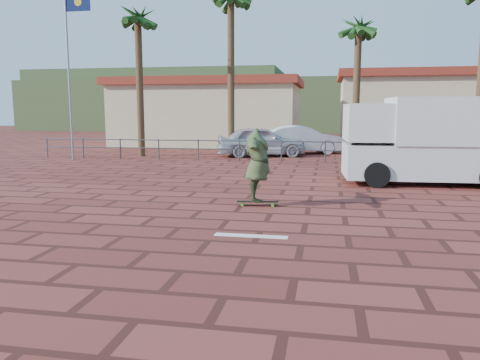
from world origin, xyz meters
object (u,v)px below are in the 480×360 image
object	(u,v)px
skateboarder	(258,165)
campervan	(431,139)
car_silver	(261,141)
car_white	(300,140)
longboard	(258,202)

from	to	relation	value
skateboarder	campervan	size ratio (longest dim) A/B	0.41
skateboarder	campervan	bearing A→B (deg)	-55.13
skateboarder	car_silver	world-z (taller)	skateboarder
campervan	car_white	distance (m)	11.31
skateboarder	campervan	distance (m)	6.79
campervan	car_silver	world-z (taller)	campervan
skateboarder	car_white	distance (m)	14.85
longboard	car_silver	size ratio (longest dim) A/B	0.24
campervan	longboard	bearing A→B (deg)	-140.34
longboard	car_white	size ratio (longest dim) A/B	0.23
skateboarder	car_silver	bearing A→B (deg)	-0.51
car_white	campervan	bearing A→B (deg)	-174.53
longboard	campervan	bearing A→B (deg)	35.65
longboard	campervan	size ratio (longest dim) A/B	0.20
longboard	skateboarder	distance (m)	0.93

